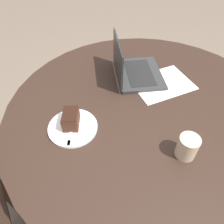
# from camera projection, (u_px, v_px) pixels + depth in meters

# --- Properties ---
(ground_plane) EXTENTS (12.00, 12.00, 0.00)m
(ground_plane) POSITION_uv_depth(u_px,v_px,m) (135.00, 182.00, 1.61)
(ground_plane) COLOR #6B5B4C
(dining_table) EXTENTS (1.36, 1.36, 0.77)m
(dining_table) POSITION_uv_depth(u_px,v_px,m) (145.00, 125.00, 1.13)
(dining_table) COLOR black
(dining_table) RESTS_ON ground_plane
(paper_document) EXTENTS (0.38, 0.34, 0.00)m
(paper_document) POSITION_uv_depth(u_px,v_px,m) (162.00, 84.00, 1.17)
(paper_document) COLOR white
(paper_document) RESTS_ON dining_table
(plate) EXTENTS (0.22, 0.22, 0.01)m
(plate) POSITION_uv_depth(u_px,v_px,m) (73.00, 127.00, 0.96)
(plate) COLOR white
(plate) RESTS_ON dining_table
(cake_slice) EXTENTS (0.07, 0.10, 0.07)m
(cake_slice) POSITION_uv_depth(u_px,v_px,m) (71.00, 119.00, 0.94)
(cake_slice) COLOR #472619
(cake_slice) RESTS_ON plate
(fork) EXTENTS (0.03, 0.17, 0.00)m
(fork) POSITION_uv_depth(u_px,v_px,m) (71.00, 133.00, 0.92)
(fork) COLOR silver
(fork) RESTS_ON plate
(coffee_glass) EXTENTS (0.08, 0.08, 0.10)m
(coffee_glass) POSITION_uv_depth(u_px,v_px,m) (187.00, 147.00, 0.83)
(coffee_glass) COLOR #C6AD89
(coffee_glass) RESTS_ON dining_table
(laptop) EXTENTS (0.29, 0.33, 0.22)m
(laptop) POSITION_uv_depth(u_px,v_px,m) (134.00, 70.00, 1.19)
(laptop) COLOR #2D2D2D
(laptop) RESTS_ON dining_table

